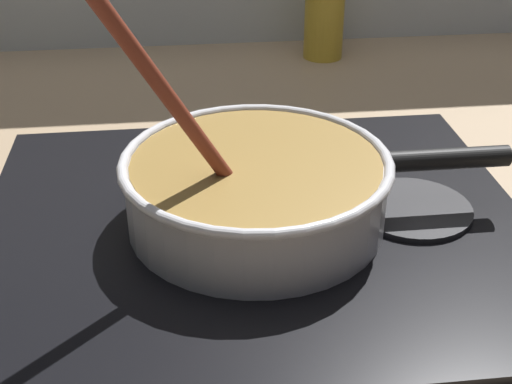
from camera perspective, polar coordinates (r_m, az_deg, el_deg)
The scene contains 5 objects.
ground at distance 0.60m, azimuth -3.09°, elevation -13.87°, with size 2.40×1.60×0.04m, color #9E8466.
hob_plate at distance 0.72m, azimuth -0.00°, elevation -2.76°, with size 0.56×0.48×0.01m, color black.
burner_ring at distance 0.72m, azimuth 0.00°, elevation -2.09°, with size 0.17×0.17×0.01m, color #592D0C.
spare_burner at distance 0.75m, azimuth 12.58°, elevation -1.32°, with size 0.12×0.12×0.01m, color #262628.
cooking_pan at distance 0.70m, azimuth 0.08°, elevation 0.38°, with size 0.41×0.27×0.28m.
Camera 1 is at (-0.02, -0.43, 0.40)m, focal length 49.31 mm.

